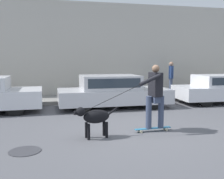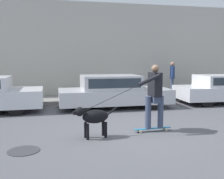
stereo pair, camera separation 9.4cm
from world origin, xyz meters
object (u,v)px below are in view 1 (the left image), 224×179
at_px(parked_car_1, 113,92).
at_px(parked_car_2, 223,89).
at_px(skateboarder, 155,94).
at_px(pedestrian_with_bag, 171,77).
at_px(dog, 94,117).

relative_size(parked_car_1, parked_car_2, 1.02).
bearing_deg(parked_car_2, skateboarder, -139.89).
bearing_deg(skateboarder, pedestrian_with_bag, -123.15).
xyz_separation_m(skateboarder, pedestrian_with_bag, (2.99, 5.32, 0.05)).
relative_size(parked_car_2, dog, 3.85).
xyz_separation_m(parked_car_1, pedestrian_with_bag, (3.27, 1.75, 0.42)).
distance_m(parked_car_1, dog, 4.03).
bearing_deg(skateboarder, dog, 4.80).
distance_m(skateboarder, pedestrian_with_bag, 6.10).
height_order(parked_car_1, skateboarder, skateboarder).
relative_size(dog, skateboarder, 0.45).
height_order(parked_car_1, dog, parked_car_1).
xyz_separation_m(parked_car_1, dog, (-1.32, -3.81, -0.10)).
xyz_separation_m(parked_car_1, parked_car_2, (4.86, 0.00, -0.02)).
height_order(parked_car_2, dog, parked_car_2).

